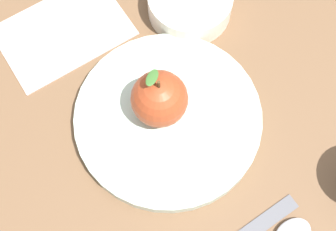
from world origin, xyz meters
TOP-DOWN VIEW (x-y plane):
  - ground_plane at (0.00, 0.00)m, footprint 2.40×2.40m
  - dinner_plate at (0.02, -0.02)m, footprint 0.23×0.23m
  - apple at (0.03, -0.02)m, footprint 0.07×0.07m
  - side_bowl at (0.10, -0.16)m, footprint 0.11×0.11m
  - linen_napkin at (0.21, -0.02)m, footprint 0.16×0.20m

SIDE VIEW (x-z plane):
  - ground_plane at x=0.00m, z-range 0.00..0.00m
  - linen_napkin at x=0.21m, z-range 0.00..0.00m
  - dinner_plate at x=0.02m, z-range 0.00..0.02m
  - side_bowl at x=0.10m, z-range 0.00..0.04m
  - apple at x=0.03m, z-range 0.01..0.09m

